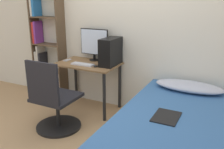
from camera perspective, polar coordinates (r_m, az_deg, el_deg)
name	(u,v)px	position (r m, az deg, el deg)	size (l,w,h in m)	color
wall_back	(125,27)	(3.68, 2.95, 10.85)	(8.00, 0.05, 2.50)	silver
desk	(88,71)	(3.74, -5.49, 0.74)	(0.91, 0.59, 0.73)	brown
bookshelf	(44,47)	(4.40, -15.22, 6.16)	(0.57, 0.23, 1.81)	brown
office_chair	(54,105)	(3.29, -13.11, -6.71)	(0.59, 0.59, 0.95)	black
bed	(173,137)	(2.76, 13.77, -13.76)	(1.11, 1.98, 0.54)	#4C3D2D
pillow	(189,86)	(3.28, 17.19, -2.60)	(0.84, 0.36, 0.11)	#B2B7C6
magazine	(166,117)	(2.54, 12.30, -9.41)	(0.24, 0.32, 0.01)	black
monitor	(94,43)	(3.81, -4.12, 7.16)	(0.47, 0.15, 0.48)	black
keyboard	(83,64)	(3.61, -6.73, 2.33)	(0.34, 0.12, 0.02)	silver
pc_tower	(111,52)	(3.56, -0.31, 5.25)	(0.19, 0.41, 0.39)	black
mouse	(96,66)	(3.50, -3.71, 1.91)	(0.06, 0.09, 0.02)	black
phone	(67,60)	(3.92, -10.18, 3.28)	(0.07, 0.14, 0.01)	#B7B7BC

